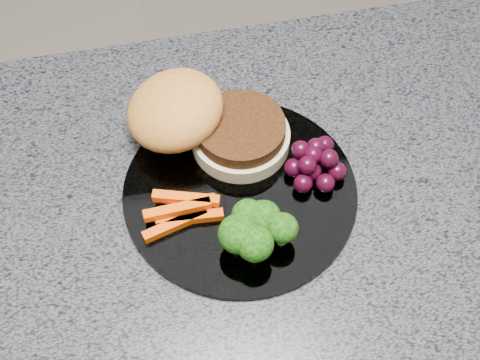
# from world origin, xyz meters

# --- Properties ---
(countertop) EXTENTS (1.20, 0.60, 0.04)m
(countertop) POSITION_xyz_m (0.00, 0.00, 0.88)
(countertop) COLOR #474750
(countertop) RESTS_ON island_cabinet
(plate) EXTENTS (0.26, 0.26, 0.01)m
(plate) POSITION_xyz_m (0.06, 0.04, 0.90)
(plate) COLOR white
(plate) RESTS_ON countertop
(burger) EXTENTS (0.20, 0.16, 0.06)m
(burger) POSITION_xyz_m (0.03, 0.13, 0.93)
(burger) COLOR #CBBD8F
(burger) RESTS_ON plate
(carrot_sticks) EXTENTS (0.09, 0.05, 0.02)m
(carrot_sticks) POSITION_xyz_m (-0.01, 0.02, 0.91)
(carrot_sticks) COLOR #E64B03
(carrot_sticks) RESTS_ON plate
(broccoli) EXTENTS (0.08, 0.07, 0.05)m
(broccoli) POSITION_xyz_m (0.06, -0.02, 0.93)
(broccoli) COLOR olive
(broccoli) RESTS_ON plate
(grape_bunch) EXTENTS (0.07, 0.07, 0.04)m
(grape_bunch) POSITION_xyz_m (0.15, 0.05, 0.92)
(grape_bunch) COLOR black
(grape_bunch) RESTS_ON plate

